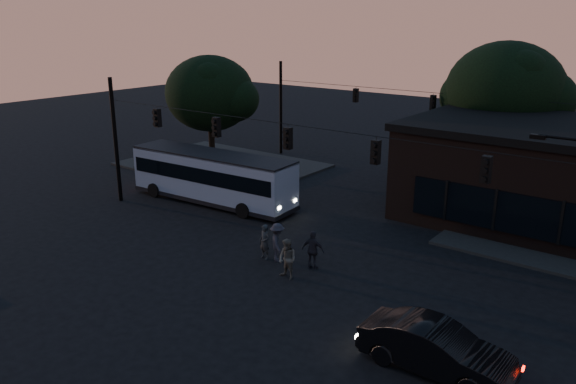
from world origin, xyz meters
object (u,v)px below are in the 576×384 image
Objects in this scene: car at (436,348)px; pedestrian_d at (277,242)px; building at (556,175)px; pedestrian_a at (265,242)px; pedestrian_b at (287,259)px; pedestrian_c at (313,250)px; bus at (212,175)px.

pedestrian_d is (-9.25, 3.59, 0.11)m from car.
building reaches higher than pedestrian_a.
pedestrian_c reaches higher than pedestrian_b.
pedestrian_a is (-9.88, 3.43, 0.03)m from car.
bus is 11.45m from pedestrian_b.
pedestrian_b is at bearing -173.39° from pedestrian_d.
bus is 9.60m from pedestrian_d.
pedestrian_c is at bearing -126.61° from pedestrian_d.
building reaches higher than pedestrian_c.
bus reaches higher than pedestrian_a.
bus is at bearing -33.80° from pedestrian_c.
bus is 19.49m from car.
building is at bearing -78.61° from pedestrian_d.
bus is 6.06× the size of pedestrian_d.
pedestrian_b is 0.99× the size of pedestrian_c.
pedestrian_a is (7.87, -4.54, -0.90)m from bus.
pedestrian_a is at bearing -33.92° from bus.
bus reaches higher than pedestrian_b.
pedestrian_b is 1.88m from pedestrian_d.
pedestrian_b is at bearing -116.84° from building.
pedestrian_c is (0.34, 1.43, 0.01)m from pedestrian_b.
pedestrian_d is (-1.81, -0.27, 0.01)m from pedestrian_c.
pedestrian_c is at bearing -25.69° from bus.
pedestrian_b reaches higher than pedestrian_a.
pedestrian_c is 1.83m from pedestrian_d.
pedestrian_c is at bearing 85.46° from pedestrian_b.
pedestrian_c is (2.44, 0.43, 0.07)m from pedestrian_a.
car is at bearing -156.24° from pedestrian_d.
pedestrian_b is at bearing -16.04° from pedestrian_a.
pedestrian_d is at bearing 67.72° from car.
building is at bearing 23.03° from bus.
pedestrian_a is 0.65m from pedestrian_d.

